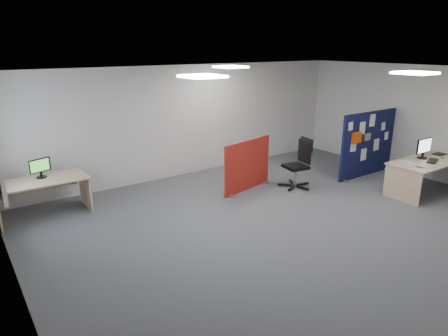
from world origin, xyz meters
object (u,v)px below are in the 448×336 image
office_chair (300,160)px  red_divider (248,166)px  navy_divider (368,144)px  second_desk (42,188)px  monitor_main (424,147)px  monitor_second (40,167)px  main_desk (426,167)px

office_chair → red_divider: bearing=163.1°
red_divider → office_chair: (1.09, -0.55, 0.07)m
navy_divider → office_chair: 1.99m
navy_divider → second_desk: size_ratio=1.19×
monitor_main → monitor_second: 8.00m
monitor_main → second_desk: size_ratio=0.32×
main_desk → monitor_main: size_ratio=3.85×
second_desk → monitor_main: bearing=-24.7°
second_desk → monitor_second: 0.39m
red_divider → office_chair: 1.23m
office_chair → main_desk: bearing=-31.7°
monitor_main → second_desk: 8.01m
navy_divider → main_desk: (0.12, -1.47, -0.24)m
main_desk → office_chair: size_ratio=1.80×
navy_divider → red_divider: (-3.05, 0.90, -0.25)m
second_desk → office_chair: bearing=-17.6°
second_desk → office_chair: size_ratio=1.47×
main_desk → monitor_second: 8.06m
office_chair → monitor_second: bearing=171.0°
main_desk → second_desk: same height
navy_divider → monitor_second: 7.41m
red_divider → monitor_second: 4.24m
monitor_main → main_desk: bearing=-92.2°
monitor_second → office_chair: 5.44m
second_desk → office_chair: 5.44m
navy_divider → office_chair: bearing=169.7°
main_desk → second_desk: 8.05m
main_desk → second_desk: size_ratio=1.23×
red_divider → monitor_main: bearing=-48.4°
main_desk → office_chair: bearing=138.7°
monitor_main → office_chair: (-2.08, 1.70, -0.35)m
red_divider → monitor_second: size_ratio=3.75×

